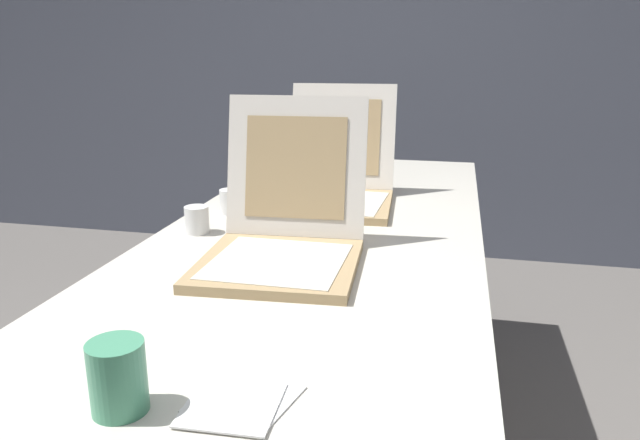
{
  "coord_description": "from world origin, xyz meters",
  "views": [
    {
      "loc": [
        0.34,
        -0.99,
        1.24
      ],
      "look_at": [
        0.02,
        0.41,
        0.82
      ],
      "focal_mm": 33.79,
      "sensor_mm": 36.0,
      "label": 1
    }
  ],
  "objects_px": {
    "table": "(325,243)",
    "pizza_box_front": "(283,240)",
    "cup_white_mid": "(231,202)",
    "cup_white_near_center": "(197,220)",
    "cup_printed_front": "(118,377)",
    "pizza_box_middle": "(335,188)",
    "napkin_pile": "(239,402)"
  },
  "relations": [
    {
      "from": "table",
      "to": "pizza_box_front",
      "type": "relative_size",
      "value": 4.6
    },
    {
      "from": "pizza_box_middle",
      "to": "cup_white_mid",
      "type": "xyz_separation_m",
      "value": [
        -0.28,
        -0.17,
        -0.02
      ]
    },
    {
      "from": "table",
      "to": "cup_white_near_center",
      "type": "height_order",
      "value": "cup_white_near_center"
    },
    {
      "from": "cup_white_near_center",
      "to": "napkin_pile",
      "type": "xyz_separation_m",
      "value": [
        0.38,
        -0.73,
        -0.03
      ]
    },
    {
      "from": "table",
      "to": "cup_white_mid",
      "type": "height_order",
      "value": "cup_white_mid"
    },
    {
      "from": "cup_white_near_center",
      "to": "cup_printed_front",
      "type": "distance_m",
      "value": 0.81
    },
    {
      "from": "pizza_box_front",
      "to": "cup_printed_front",
      "type": "xyz_separation_m",
      "value": [
        -0.05,
        -0.61,
        -0.0
      ]
    },
    {
      "from": "pizza_box_front",
      "to": "cup_printed_front",
      "type": "distance_m",
      "value": 0.61
    },
    {
      "from": "table",
      "to": "cup_white_near_center",
      "type": "relative_size",
      "value": 28.73
    },
    {
      "from": "cup_white_near_center",
      "to": "cup_white_mid",
      "type": "height_order",
      "value": "same"
    },
    {
      "from": "cup_white_mid",
      "to": "cup_printed_front",
      "type": "distance_m",
      "value": 1.0
    },
    {
      "from": "cup_printed_front",
      "to": "napkin_pile",
      "type": "height_order",
      "value": "cup_printed_front"
    },
    {
      "from": "cup_white_mid",
      "to": "pizza_box_front",
      "type": "bearing_deg",
      "value": -54.02
    },
    {
      "from": "pizza_box_front",
      "to": "pizza_box_middle",
      "type": "height_order",
      "value": "pizza_box_front"
    },
    {
      "from": "pizza_box_front",
      "to": "pizza_box_middle",
      "type": "relative_size",
      "value": 0.96
    },
    {
      "from": "table",
      "to": "cup_printed_front",
      "type": "xyz_separation_m",
      "value": [
        -0.09,
        -0.92,
        0.1
      ]
    },
    {
      "from": "pizza_box_front",
      "to": "pizza_box_middle",
      "type": "bearing_deg",
      "value": 84.82
    },
    {
      "from": "cup_printed_front",
      "to": "napkin_pile",
      "type": "xyz_separation_m",
      "value": [
        0.15,
        0.05,
        -0.05
      ]
    },
    {
      "from": "cup_white_mid",
      "to": "napkin_pile",
      "type": "bearing_deg",
      "value": -68.6
    },
    {
      "from": "pizza_box_front",
      "to": "cup_white_mid",
      "type": "xyz_separation_m",
      "value": [
        -0.27,
        0.37,
        -0.02
      ]
    },
    {
      "from": "cup_white_near_center",
      "to": "napkin_pile",
      "type": "height_order",
      "value": "cup_white_near_center"
    },
    {
      "from": "table",
      "to": "pizza_box_front",
      "type": "distance_m",
      "value": 0.33
    },
    {
      "from": "cup_printed_front",
      "to": "pizza_box_middle",
      "type": "bearing_deg",
      "value": 86.62
    },
    {
      "from": "cup_white_near_center",
      "to": "cup_printed_front",
      "type": "height_order",
      "value": "cup_printed_front"
    },
    {
      "from": "pizza_box_front",
      "to": "pizza_box_middle",
      "type": "xyz_separation_m",
      "value": [
        0.01,
        0.54,
        -0.0
      ]
    },
    {
      "from": "table",
      "to": "napkin_pile",
      "type": "height_order",
      "value": "napkin_pile"
    },
    {
      "from": "pizza_box_front",
      "to": "napkin_pile",
      "type": "height_order",
      "value": "pizza_box_front"
    },
    {
      "from": "cup_white_mid",
      "to": "napkin_pile",
      "type": "height_order",
      "value": "cup_white_mid"
    },
    {
      "from": "pizza_box_front",
      "to": "cup_printed_front",
      "type": "height_order",
      "value": "pizza_box_front"
    },
    {
      "from": "table",
      "to": "cup_white_mid",
      "type": "xyz_separation_m",
      "value": [
        -0.3,
        0.06,
        0.09
      ]
    },
    {
      "from": "cup_white_mid",
      "to": "table",
      "type": "bearing_deg",
      "value": -10.69
    },
    {
      "from": "table",
      "to": "pizza_box_middle",
      "type": "distance_m",
      "value": 0.25
    }
  ]
}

